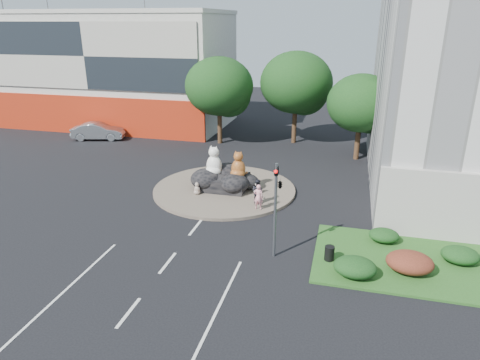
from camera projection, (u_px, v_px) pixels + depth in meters
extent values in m
plane|color=black|center=(168.00, 263.00, 21.27)|extent=(120.00, 120.00, 0.00)
cylinder|color=brown|center=(224.00, 189.00, 30.31)|extent=(10.00, 10.00, 0.20)
cube|color=#BBB7A8|center=(117.00, 70.00, 48.79)|extent=(25.00, 12.00, 12.00)
cube|color=#A9260F|center=(92.00, 116.00, 44.70)|extent=(25.00, 0.30, 4.00)
cube|color=#B2AD9E|center=(84.00, 56.00, 42.56)|extent=(24.00, 0.15, 6.50)
cube|color=#BBB7A8|center=(112.00, 12.00, 46.62)|extent=(25.20, 12.20, 0.40)
cube|color=#1F4D19|center=(417.00, 263.00, 21.16)|extent=(10.00, 6.00, 0.12)
cylinder|color=#382314|center=(220.00, 124.00, 41.51)|extent=(0.44, 0.44, 3.74)
ellipsoid|color=#103313|center=(219.00, 86.00, 40.23)|extent=(6.46, 6.46, 5.49)
sphere|color=#103313|center=(229.00, 95.00, 40.79)|extent=(4.25, 4.25, 4.25)
sphere|color=#103313|center=(211.00, 93.00, 40.33)|extent=(3.74, 3.74, 3.74)
cylinder|color=#382314|center=(294.00, 123.00, 41.64)|extent=(0.44, 0.44, 3.96)
ellipsoid|color=#103313|center=(296.00, 82.00, 40.29)|extent=(6.84, 6.84, 5.81)
sphere|color=#103313|center=(305.00, 92.00, 40.87)|extent=(4.50, 4.50, 4.50)
sphere|color=#103313|center=(288.00, 89.00, 40.40)|extent=(3.96, 3.96, 3.96)
cylinder|color=#382314|center=(358.00, 141.00, 36.72)|extent=(0.44, 0.44, 3.30)
ellipsoid|color=#103313|center=(361.00, 103.00, 35.59)|extent=(5.70, 5.70, 4.84)
sphere|color=#103313|center=(370.00, 111.00, 36.12)|extent=(3.75, 3.75, 3.75)
sphere|color=#103313|center=(352.00, 110.00, 35.67)|extent=(3.30, 3.30, 3.30)
ellipsoid|color=#103313|center=(355.00, 267.00, 19.87)|extent=(2.00, 1.60, 0.90)
ellipsoid|color=#4C2114|center=(410.00, 262.00, 20.17)|extent=(2.20, 1.76, 0.99)
ellipsoid|color=#103313|center=(460.00, 255.00, 20.98)|extent=(1.80, 1.44, 0.81)
ellipsoid|color=#103313|center=(384.00, 235.00, 23.00)|extent=(1.60, 1.28, 0.72)
cylinder|color=#595B60|center=(275.00, 212.00, 21.04)|extent=(0.14, 0.14, 5.00)
imported|color=black|center=(276.00, 179.00, 20.44)|extent=(0.21, 0.26, 1.30)
imported|color=black|center=(280.00, 184.00, 20.47)|extent=(0.26, 1.24, 0.50)
sphere|color=red|center=(276.00, 172.00, 20.12)|extent=(0.18, 0.18, 0.18)
cylinder|color=#595B60|center=(435.00, 159.00, 24.08)|extent=(0.18, 0.18, 8.00)
cylinder|color=#595B60|center=(426.00, 87.00, 22.91)|extent=(2.00, 0.12, 0.12)
cube|color=silver|center=(406.00, 88.00, 23.18)|extent=(0.50, 0.22, 0.12)
imported|color=pink|center=(258.00, 197.00, 26.63)|extent=(0.63, 0.44, 1.64)
imported|color=black|center=(257.00, 191.00, 27.51)|extent=(0.99, 0.91, 1.64)
imported|color=#A7ABAF|center=(98.00, 131.00, 43.13)|extent=(5.46, 3.08, 1.70)
cylinder|color=black|center=(329.00, 253.00, 21.21)|extent=(0.60, 0.60, 0.75)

